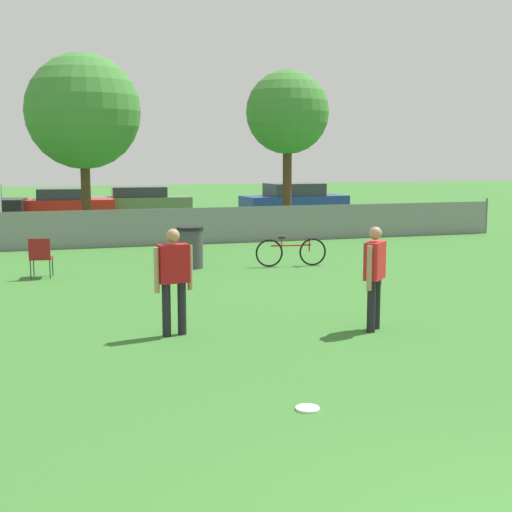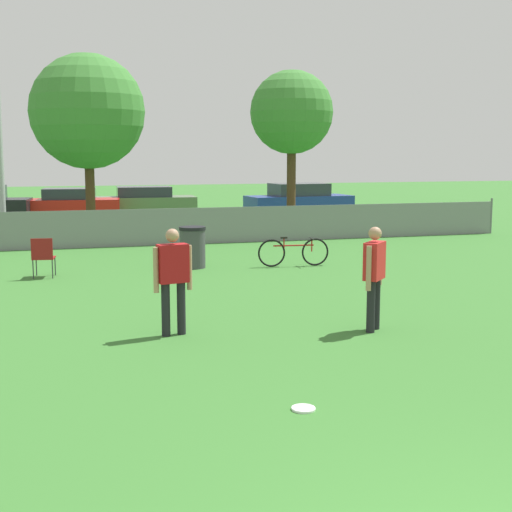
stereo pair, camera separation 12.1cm
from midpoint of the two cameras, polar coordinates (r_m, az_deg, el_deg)
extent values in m
cube|color=gray|center=(21.45, -8.76, 2.28)|extent=(23.38, 0.03, 1.10)
cylinder|color=slate|center=(25.86, 17.82, 3.10)|extent=(0.07, 0.07, 1.21)
cylinder|color=#4C331E|center=(25.01, -13.58, 4.79)|extent=(0.32, 0.32, 2.68)
sphere|color=#3D7F33|center=(25.02, -13.80, 11.17)|extent=(3.85, 3.85, 3.85)
cylinder|color=#4C331E|center=(25.59, 2.37, 5.52)|extent=(0.32, 0.32, 3.07)
sphere|color=#3D7F33|center=(25.60, 2.40, 11.43)|extent=(2.93, 2.93, 2.93)
cylinder|color=black|center=(11.04, 8.89, -4.00)|extent=(0.13, 0.13, 0.81)
cylinder|color=black|center=(11.27, 9.28, -3.76)|extent=(0.13, 0.13, 0.81)
cube|color=red|center=(11.04, 9.17, -0.36)|extent=(0.47, 0.48, 0.58)
sphere|color=tan|center=(10.98, 9.22, 1.81)|extent=(0.20, 0.20, 0.20)
cylinder|color=tan|center=(10.80, 8.73, -0.97)|extent=(0.08, 0.08, 0.68)
cylinder|color=tan|center=(11.30, 9.57, -0.58)|extent=(0.08, 0.08, 0.68)
cylinder|color=black|center=(10.76, -7.50, -4.30)|extent=(0.13, 0.13, 0.81)
cylinder|color=black|center=(10.84, -6.27, -4.17)|extent=(0.13, 0.13, 0.81)
cube|color=#B21419|center=(10.67, -6.95, -0.60)|extent=(0.48, 0.30, 0.58)
sphere|color=tan|center=(10.62, -6.99, 1.64)|extent=(0.20, 0.20, 0.20)
cylinder|color=tan|center=(10.60, -8.28, -1.13)|extent=(0.08, 0.08, 0.68)
cylinder|color=tan|center=(10.78, -5.62, -0.93)|extent=(0.08, 0.08, 0.68)
cylinder|color=white|center=(7.81, 3.69, -12.07)|extent=(0.26, 0.26, 0.03)
torus|color=white|center=(7.80, 3.69, -12.06)|extent=(0.26, 0.26, 0.03)
cylinder|color=#333338|center=(16.64, -16.16, -0.82)|extent=(0.02, 0.02, 0.41)
cylinder|color=#333338|center=(16.71, -17.56, -0.84)|extent=(0.02, 0.02, 0.41)
cylinder|color=#333338|center=(16.24, -16.36, -1.04)|extent=(0.02, 0.02, 0.41)
cylinder|color=#333338|center=(16.30, -17.79, -1.06)|extent=(0.02, 0.02, 0.41)
cube|color=maroon|center=(16.44, -17.00, -0.17)|extent=(0.53, 0.53, 0.03)
cube|color=maroon|center=(16.19, -17.15, 0.55)|extent=(0.46, 0.10, 0.45)
torus|color=black|center=(17.22, 0.86, 0.24)|extent=(0.68, 0.12, 0.67)
torus|color=black|center=(17.47, 4.36, 0.33)|extent=(0.68, 0.12, 0.67)
cylinder|color=#A51E19|center=(17.31, 2.63, 0.85)|extent=(1.00, 0.14, 0.04)
cylinder|color=#A51E19|center=(17.26, 1.86, 0.83)|extent=(0.03, 0.03, 0.35)
cylinder|color=#A51E19|center=(17.43, 4.09, 0.89)|extent=(0.03, 0.03, 0.32)
cube|color=black|center=(17.24, 1.86, 1.47)|extent=(0.17, 0.08, 0.04)
cylinder|color=black|center=(17.41, 4.09, 1.40)|extent=(0.07, 0.44, 0.03)
cylinder|color=#3F3F44|center=(17.12, -5.49, 0.56)|extent=(0.61, 0.61, 0.91)
cylinder|color=black|center=(17.06, -5.51, 2.21)|extent=(0.64, 0.64, 0.08)
cylinder|color=black|center=(31.45, -19.33, 3.33)|extent=(0.65, 0.26, 0.63)
cylinder|color=black|center=(29.93, -19.83, 3.09)|extent=(0.65, 0.26, 0.63)
cylinder|color=black|center=(32.09, -12.75, 3.68)|extent=(0.65, 0.24, 0.64)
cylinder|color=black|center=(30.56, -12.82, 3.47)|extent=(0.65, 0.24, 0.64)
cylinder|color=black|center=(32.26, -17.33, 3.54)|extent=(0.65, 0.24, 0.64)
cylinder|color=black|center=(30.73, -17.63, 3.31)|extent=(0.65, 0.24, 0.64)
cube|color=red|center=(31.37, -15.15, 3.86)|extent=(4.31, 2.17, 0.61)
cube|color=#2D333D|center=(31.34, -15.19, 4.83)|extent=(2.30, 1.76, 0.45)
cylinder|color=black|center=(33.62, -7.10, 3.98)|extent=(0.61, 0.21, 0.60)
cylinder|color=black|center=(32.07, -6.77, 3.79)|extent=(0.61, 0.21, 0.60)
cylinder|color=black|center=(33.41, -11.97, 3.84)|extent=(0.61, 0.21, 0.60)
cylinder|color=black|center=(31.85, -11.87, 3.64)|extent=(0.61, 0.21, 0.60)
cube|color=#59724C|center=(32.69, -9.43, 4.17)|extent=(4.70, 2.05, 0.61)
cube|color=#2D333D|center=(32.66, -9.45, 5.10)|extent=(2.48, 1.70, 0.46)
cylinder|color=black|center=(32.91, 4.65, 3.94)|extent=(0.62, 0.23, 0.61)
cylinder|color=black|center=(31.51, 5.92, 3.73)|extent=(0.62, 0.23, 0.61)
cylinder|color=black|center=(31.75, 0.02, 3.81)|extent=(0.62, 0.23, 0.61)
cylinder|color=black|center=(30.30, 1.12, 3.60)|extent=(0.62, 0.23, 0.61)
cube|color=navy|center=(31.57, 2.96, 4.20)|extent=(4.73, 2.16, 0.72)
cube|color=#2D333D|center=(31.53, 2.97, 5.34)|extent=(2.51, 1.77, 0.54)
camera|label=1|loc=(0.06, -90.30, -0.04)|focal=50.00mm
camera|label=2|loc=(0.06, 89.70, 0.04)|focal=50.00mm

